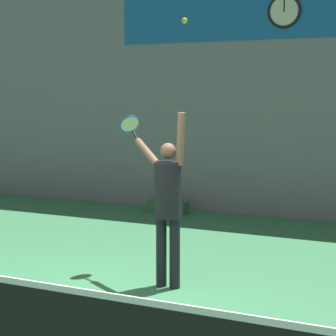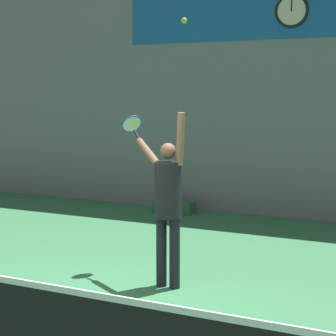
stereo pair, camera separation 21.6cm
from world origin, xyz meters
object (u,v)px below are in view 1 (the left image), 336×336
(tennis_racket, at_px, (130,125))
(scoreboard_clock, at_px, (284,11))
(tennis_player, at_px, (168,199))
(equipment_bag, at_px, (167,207))
(tennis_ball, at_px, (185,21))

(tennis_racket, bearing_deg, scoreboard_clock, 76.76)
(tennis_player, bearing_deg, equipment_bag, 114.83)
(tennis_ball, bearing_deg, equipment_bag, 117.16)
(tennis_player, relative_size, tennis_ball, 31.75)
(tennis_ball, bearing_deg, scoreboard_clock, 90.46)
(equipment_bag, bearing_deg, tennis_ball, -62.84)
(equipment_bag, bearing_deg, tennis_player, -65.17)
(tennis_ball, relative_size, equipment_bag, 0.08)
(scoreboard_clock, relative_size, tennis_player, 0.30)
(tennis_player, distance_m, tennis_racket, 1.28)
(scoreboard_clock, distance_m, tennis_ball, 4.83)
(scoreboard_clock, bearing_deg, equipment_bag, -167.31)
(tennis_player, relative_size, equipment_bag, 2.63)
(tennis_racket, relative_size, tennis_ball, 5.88)
(tennis_player, distance_m, equipment_bag, 4.78)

